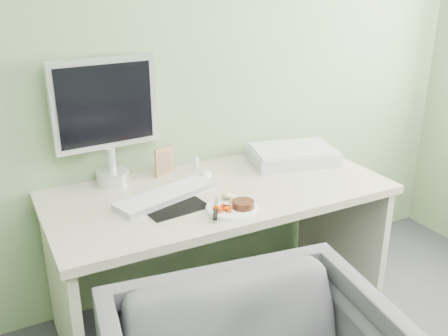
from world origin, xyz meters
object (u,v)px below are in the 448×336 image
monitor (106,115)px  scanner (292,156)px  desk (219,223)px  plate (231,208)px

monitor → scanner: bearing=-14.9°
desk → plate: (-0.05, -0.22, 0.19)m
scanner → monitor: size_ratio=0.74×
desk → scanner: 0.58m
plate → scanner: (0.57, 0.36, 0.03)m
desk → monitor: (-0.42, 0.32, 0.52)m
desk → plate: size_ratio=7.23×
plate → scanner: scanner is taller
scanner → monitor: bearing=-176.9°
plate → scanner: size_ratio=0.50×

